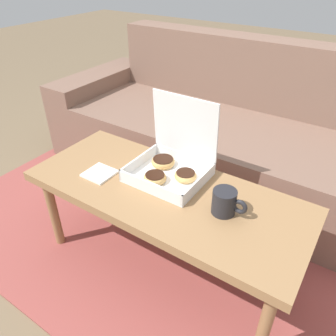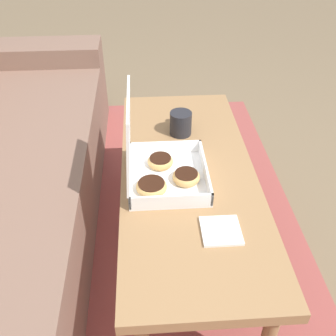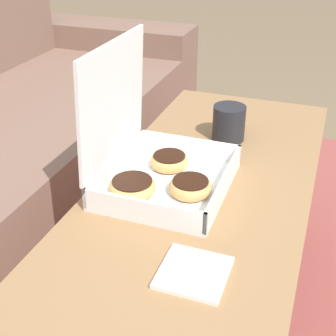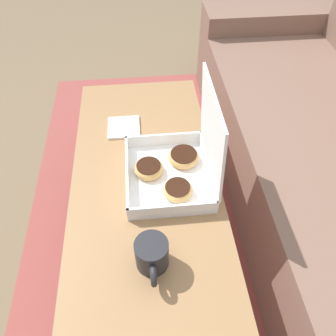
{
  "view_description": "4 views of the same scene",
  "coord_description": "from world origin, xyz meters",
  "views": [
    {
      "loc": [
        0.61,
        -0.93,
        1.28
      ],
      "look_at": [
        -0.03,
        0.03,
        0.51
      ],
      "focal_mm": 35.0,
      "sensor_mm": 36.0,
      "label": 1
    },
    {
      "loc": [
        -1.12,
        0.1,
        1.36
      ],
      "look_at": [
        -0.03,
        0.03,
        0.51
      ],
      "focal_mm": 42.0,
      "sensor_mm": 36.0,
      "label": 2
    },
    {
      "loc": [
        -0.91,
        -0.29,
        1.04
      ],
      "look_at": [
        -0.03,
        0.03,
        0.51
      ],
      "focal_mm": 50.0,
      "sensor_mm": 36.0,
      "label": 3
    },
    {
      "loc": [
        0.66,
        -0.04,
        1.31
      ],
      "look_at": [
        -0.03,
        0.03,
        0.51
      ],
      "focal_mm": 35.0,
      "sensor_mm": 36.0,
      "label": 4
    }
  ],
  "objects": [
    {
      "name": "coffee_mug",
      "position": [
        0.27,
        -0.04,
        0.51
      ],
      "size": [
        0.14,
        0.09,
        0.1
      ],
      "color": "#232328",
      "rests_on": "coffee_table"
    },
    {
      "name": "ground_plane",
      "position": [
        0.0,
        0.0,
        0.0
      ],
      "size": [
        12.0,
        12.0,
        0.0
      ],
      "primitive_type": "plane",
      "color": "#756047"
    },
    {
      "name": "area_rug",
      "position": [
        0.0,
        0.3,
        0.01
      ],
      "size": [
        2.66,
        1.8,
        0.01
      ],
      "primitive_type": "cube",
      "color": "#994742",
      "rests_on": "ground_plane"
    },
    {
      "name": "pastry_box",
      "position": [
        -0.04,
        0.06,
        0.52
      ],
      "size": [
        0.31,
        0.28,
        0.33
      ],
      "color": "white",
      "rests_on": "coffee_table"
    },
    {
      "name": "napkin_stack",
      "position": [
        -0.3,
        -0.11,
        0.46
      ],
      "size": [
        0.12,
        0.12,
        0.01
      ],
      "color": "white",
      "rests_on": "coffee_table"
    },
    {
      "name": "coffee_table",
      "position": [
        0.0,
        -0.05,
        0.41
      ],
      "size": [
        1.19,
        0.49,
        0.46
      ],
      "color": "#997047",
      "rests_on": "ground_plane"
    }
  ]
}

